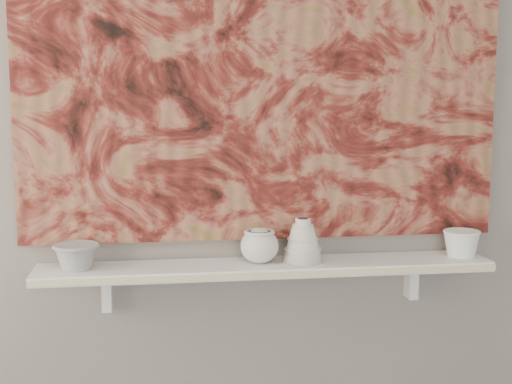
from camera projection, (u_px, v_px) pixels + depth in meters
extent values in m
plane|color=gray|center=(262.00, 124.00, 2.22)|extent=(3.60, 0.00, 3.60)
cube|color=white|center=(267.00, 267.00, 2.19)|extent=(1.40, 0.18, 0.03)
cube|color=beige|center=(271.00, 275.00, 2.10)|extent=(1.40, 0.01, 0.02)
cube|color=white|center=(107.00, 291.00, 2.20)|extent=(0.03, 0.06, 0.12)
cube|color=white|center=(411.00, 280.00, 2.33)|extent=(0.03, 0.06, 0.12)
cube|color=maroon|center=(263.00, 63.00, 2.18)|extent=(1.50, 0.02, 1.10)
cube|color=black|center=(403.00, 161.00, 2.28)|extent=(0.09, 0.00, 0.08)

